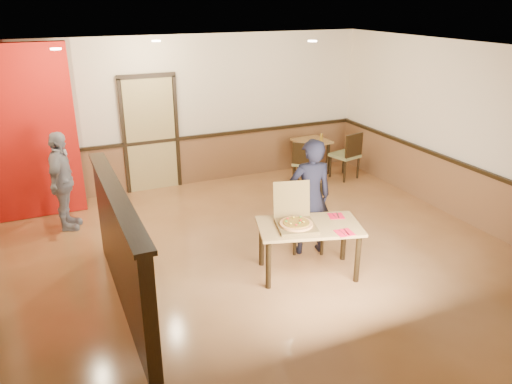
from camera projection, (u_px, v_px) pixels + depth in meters
floor at (270, 262)px, 6.90m from camera, size 7.00×7.00×0.00m
ceiling at (273, 53)px, 5.88m from camera, size 7.00×7.00×0.00m
wall_back at (191, 112)px, 9.36m from camera, size 7.00×0.00×7.00m
wall_right at (475, 137)px, 7.71m from camera, size 0.00×7.00×7.00m
wainscot_back at (194, 160)px, 9.69m from camera, size 7.00×0.04×0.90m
chair_rail_back at (193, 137)px, 9.50m from camera, size 7.00×0.06×0.06m
wainscot_right at (465, 194)px, 8.05m from camera, size 0.04×7.00×0.90m
chair_rail_right at (468, 166)px, 7.87m from camera, size 0.06×7.00×0.06m
back_door at (151, 135)px, 9.16m from camera, size 0.90×0.06×2.10m
booth_partition at (121, 248)px, 5.71m from camera, size 0.20×3.10×1.44m
red_accent_panel at (23, 134)px, 7.84m from camera, size 1.60×0.20×2.78m
spot_a at (56, 49)px, 6.54m from camera, size 0.14×0.14×0.02m
spot_b at (156, 41)px, 7.71m from camera, size 0.14×0.14×0.02m
spot_c at (312, 41)px, 7.69m from camera, size 0.14×0.14×0.02m
main_table at (309, 232)px, 6.41m from camera, size 1.46×1.08×0.70m
diner_chair at (307, 214)px, 7.15m from camera, size 0.61×0.61×0.94m
side_chair_left at (305, 161)px, 9.52m from camera, size 0.61×0.61×0.88m
side_chair_right at (348, 154)px, 9.85m from camera, size 0.57×0.57×0.95m
side_table at (311, 148)px, 10.20m from camera, size 0.69×0.69×0.70m
diner at (310, 197)px, 6.89m from camera, size 0.67×0.50×1.67m
passerby at (62, 182)px, 7.63m from camera, size 0.64×0.99×1.56m
pizza_box at (295, 221)px, 6.33m from camera, size 0.61×0.67×0.51m
pizza at (296, 224)px, 6.29m from camera, size 0.49×0.49×0.03m
napkin_near at (344, 233)px, 6.16m from camera, size 0.22×0.22×0.01m
napkin_far at (336, 216)px, 6.63m from camera, size 0.25×0.25×0.01m
condiment at (321, 137)px, 10.06m from camera, size 0.06×0.06×0.15m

